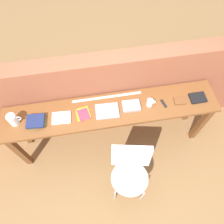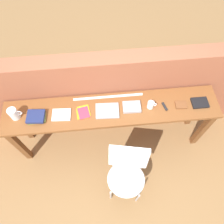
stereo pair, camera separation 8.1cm
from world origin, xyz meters
TOP-DOWN VIEW (x-y plane):
  - ground_plane at (0.00, 0.00)m, footprint 40.00×40.00m
  - brick_wall_back at (0.00, 0.64)m, footprint 6.00×0.20m
  - sideboard at (0.00, 0.30)m, footprint 2.50×0.44m
  - chair_white_moulded at (0.11, -0.34)m, footprint 0.52×0.53m
  - pitcher_white at (-1.07, 0.30)m, footprint 0.14×0.10m
  - book_stack_leftmost at (-0.85, 0.26)m, footprint 0.21×0.18m
  - magazine_cycling at (-0.57, 0.28)m, footprint 0.22×0.17m
  - pamphlet_pile_colourful at (-0.33, 0.28)m, footprint 0.17×0.19m
  - book_open_centre at (-0.05, 0.28)m, footprint 0.27×0.21m
  - book_grey_hardcover at (0.23, 0.30)m, footprint 0.21×0.16m
  - mug at (0.45, 0.29)m, footprint 0.11×0.08m
  - multitool_folded at (0.61, 0.27)m, footprint 0.05×0.11m
  - leather_journal_brown at (0.80, 0.27)m, footprint 0.14×0.11m
  - book_repair_rightmost at (1.03, 0.28)m, footprint 0.19×0.14m
  - ruler_metal_back_edge at (-0.02, 0.47)m, footprint 0.83×0.03m

SIDE VIEW (x-z plane):
  - ground_plane at x=0.00m, z-range 0.00..0.00m
  - chair_white_moulded at x=0.11m, z-range 0.08..0.97m
  - brick_wall_back at x=0.00m, z-range 0.00..1.36m
  - sideboard at x=0.00m, z-range 0.30..1.18m
  - ruler_metal_back_edge at x=-0.02m, z-range 0.88..0.88m
  - pamphlet_pile_colourful at x=-0.33m, z-range 0.88..0.89m
  - multitool_folded at x=0.61m, z-range 0.88..0.90m
  - magazine_cycling at x=-0.57m, z-range 0.88..0.90m
  - book_open_centre at x=-0.05m, z-range 0.88..0.90m
  - leather_journal_brown at x=0.80m, z-range 0.88..0.90m
  - book_repair_rightmost at x=1.03m, z-range 0.88..0.91m
  - book_grey_hardcover at x=0.23m, z-range 0.88..0.92m
  - book_stack_leftmost at x=-0.85m, z-range 0.88..0.94m
  - mug at x=0.45m, z-range 0.88..0.97m
  - pitcher_white at x=-1.07m, z-range 0.87..1.05m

